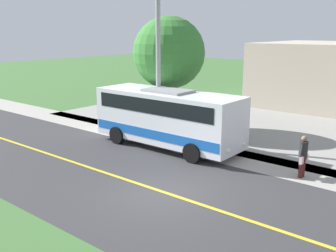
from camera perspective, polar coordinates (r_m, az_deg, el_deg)
name	(u,v)px	position (r m, az deg, el deg)	size (l,w,h in m)	color
ground_plane	(164,192)	(14.36, -0.55, -9.67)	(120.00, 120.00, 0.00)	#3D6633
road_surface	(164,192)	(14.36, -0.55, -9.66)	(8.00, 100.00, 0.01)	#333335
sidewalk	(236,157)	(18.40, 9.88, -4.50)	(2.40, 100.00, 0.01)	#9E9991
road_centre_line	(164,192)	(14.36, -0.55, -9.64)	(0.16, 100.00, 0.00)	gold
shuttle_bus_front	(168,116)	(19.35, -0.03, 1.52)	(2.71, 7.82, 2.91)	white
pedestrian_with_bags	(303,155)	(16.38, 19.09, -4.03)	(0.72, 0.34, 1.71)	#4C1919
street_light_pole	(157,61)	(19.87, -1.68, 9.45)	(1.97, 0.24, 7.61)	#9E9EA3
tree_curbside	(169,53)	(22.59, 0.15, 10.59)	(4.11, 4.11, 6.52)	brown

